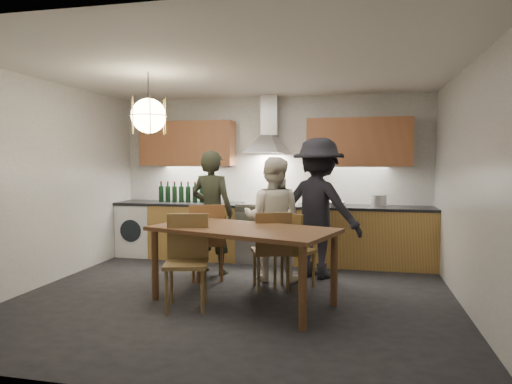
% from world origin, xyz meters
% --- Properties ---
extents(ground, '(5.00, 5.00, 0.00)m').
position_xyz_m(ground, '(0.00, 0.00, 0.00)').
color(ground, black).
rests_on(ground, ground).
extents(room_shell, '(5.02, 4.52, 2.61)m').
position_xyz_m(room_shell, '(0.00, 0.00, 1.71)').
color(room_shell, white).
rests_on(room_shell, ground).
extents(counter_run, '(5.00, 0.62, 0.90)m').
position_xyz_m(counter_run, '(0.02, 1.95, 0.45)').
color(counter_run, tan).
rests_on(counter_run, ground).
extents(range_stove, '(0.90, 0.60, 0.92)m').
position_xyz_m(range_stove, '(0.00, 1.94, 0.44)').
color(range_stove, silver).
rests_on(range_stove, ground).
extents(wall_fixtures, '(4.30, 0.54, 1.10)m').
position_xyz_m(wall_fixtures, '(0.00, 2.07, 1.87)').
color(wall_fixtures, '#B87246').
rests_on(wall_fixtures, ground).
extents(pendant_lamp, '(0.43, 0.43, 0.70)m').
position_xyz_m(pendant_lamp, '(-1.00, -0.10, 2.10)').
color(pendant_lamp, black).
rests_on(pendant_lamp, ground).
extents(dining_table, '(2.21, 1.56, 0.85)m').
position_xyz_m(dining_table, '(0.14, -0.18, 0.75)').
color(dining_table, brown).
rests_on(dining_table, ground).
extents(chair_back_left, '(0.59, 0.59, 1.01)m').
position_xyz_m(chair_back_left, '(-0.56, 0.64, 0.58)').
color(chair_back_left, brown).
rests_on(chair_back_left, ground).
extents(chair_back_mid, '(0.56, 0.56, 0.97)m').
position_xyz_m(chair_back_mid, '(0.37, 0.35, 0.55)').
color(chair_back_mid, brown).
rests_on(chair_back_mid, ground).
extents(chair_back_right, '(0.56, 0.56, 0.95)m').
position_xyz_m(chair_back_right, '(0.58, 0.46, 0.54)').
color(chair_back_right, brown).
rests_on(chair_back_right, ground).
extents(chair_front, '(0.56, 0.56, 1.00)m').
position_xyz_m(chair_front, '(-0.42, -0.43, 0.57)').
color(chair_front, brown).
rests_on(chair_front, ground).
extents(person_left, '(0.69, 0.52, 1.72)m').
position_xyz_m(person_left, '(-0.61, 1.03, 0.86)').
color(person_left, black).
rests_on(person_left, ground).
extents(person_mid, '(0.80, 0.62, 1.63)m').
position_xyz_m(person_mid, '(0.28, 0.87, 0.82)').
color(person_mid, silver).
rests_on(person_mid, ground).
extents(person_right, '(1.40, 1.15, 1.89)m').
position_xyz_m(person_right, '(0.86, 1.15, 0.94)').
color(person_right, black).
rests_on(person_right, ground).
extents(mixing_bowl, '(0.28, 0.28, 0.07)m').
position_xyz_m(mixing_bowl, '(1.06, 1.89, 0.93)').
color(mixing_bowl, silver).
rests_on(mixing_bowl, counter_run).
extents(stock_pot, '(0.25, 0.25, 0.16)m').
position_xyz_m(stock_pot, '(1.68, 2.00, 0.98)').
color(stock_pot, '#BAB9BD').
rests_on(stock_pot, counter_run).
extents(wine_bottles, '(1.03, 0.08, 0.33)m').
position_xyz_m(wine_bottles, '(-1.34, 1.99, 1.07)').
color(wine_bottles, black).
rests_on(wine_bottles, counter_run).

